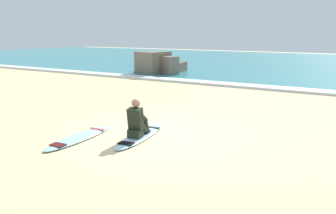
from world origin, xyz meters
name	(u,v)px	position (x,y,z in m)	size (l,w,h in m)	color
ground_plane	(153,135)	(0.00, 0.00, 0.00)	(80.00, 80.00, 0.00)	beige
sea	(302,64)	(0.00, 22.47, 0.05)	(80.00, 28.00, 0.10)	teal
breaking_foam	(253,86)	(0.00, 8.77, 0.06)	(80.00, 0.90, 0.11)	white
surfboard_main	(141,135)	(-0.19, -0.30, 0.04)	(0.87, 2.45, 0.08)	#9ED1E5
surfer_seated	(137,122)	(-0.16, -0.47, 0.44)	(0.46, 0.75, 0.95)	black
surfboard_spare_near	(80,137)	(-1.40, -1.17, 0.04)	(0.69, 2.40, 0.08)	#9ED1E5
rock_outcrop_distant	(158,64)	(-6.90, 11.18, 0.61)	(3.40, 3.26, 1.40)	brown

